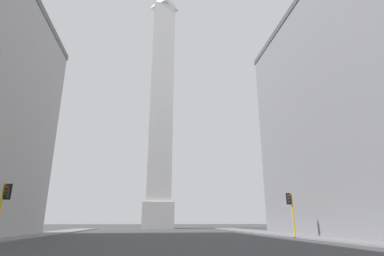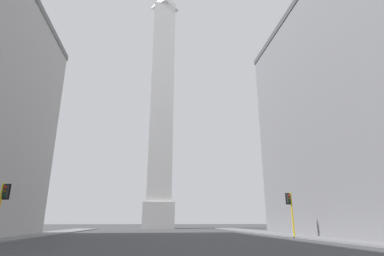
% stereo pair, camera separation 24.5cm
% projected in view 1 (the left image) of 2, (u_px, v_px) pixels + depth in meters
% --- Properties ---
extents(sidewalk_right, '(5.00, 95.87, 0.15)m').
position_uv_depth(sidewalk_right, '(335.00, 239.00, 30.61)').
color(sidewalk_right, slate).
rests_on(sidewalk_right, ground_plane).
extents(obelisk, '(8.05, 8.05, 74.41)m').
position_uv_depth(obelisk, '(162.00, 100.00, 87.40)').
color(obelisk, silver).
rests_on(obelisk, ground_plane).
extents(traffic_light_mid_left, '(0.78, 0.50, 4.90)m').
position_uv_depth(traffic_light_mid_left, '(3.00, 203.00, 24.85)').
color(traffic_light_mid_left, yellow).
rests_on(traffic_light_mid_left, ground_plane).
extents(traffic_light_mid_right, '(0.79, 0.52, 5.05)m').
position_uv_depth(traffic_light_mid_right, '(291.00, 207.00, 34.96)').
color(traffic_light_mid_right, yellow).
rests_on(traffic_light_mid_right, ground_plane).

